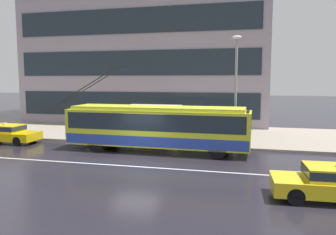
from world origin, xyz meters
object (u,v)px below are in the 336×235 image
taxi_oncoming_far (336,182)px  bus_shelter (155,114)px  pedestrian_approaching_curb (193,127)px  pedestrian_walking_past (106,116)px  pedestrian_at_shelter (175,116)px  trolleybus (158,127)px  pedestrian_waiting_by_pole (119,115)px  street_lamp (236,81)px  taxi_queued_behind_bus (6,133)px

taxi_oncoming_far → bus_shelter: (-9.73, 9.82, 1.28)m
pedestrian_approaching_curb → pedestrian_walking_past: (-6.55, 0.03, 0.56)m
bus_shelter → pedestrian_at_shelter: size_ratio=1.88×
trolleybus → pedestrian_waiting_by_pole: trolleybus is taller
trolleybus → pedestrian_waiting_by_pole: size_ratio=6.23×
pedestrian_waiting_by_pole → street_lamp: 9.18m
bus_shelter → pedestrian_at_shelter: 1.69m
taxi_queued_behind_bus → pedestrian_at_shelter: pedestrian_at_shelter is taller
trolleybus → street_lamp: (4.50, 2.72, 2.75)m
pedestrian_at_shelter → pedestrian_approaching_curb: 1.98m
pedestrian_at_shelter → pedestrian_waiting_by_pole: size_ratio=1.01×
taxi_queued_behind_bus → bus_shelter: (9.92, 3.04, 1.28)m
pedestrian_waiting_by_pole → street_lamp: street_lamp is taller
pedestrian_waiting_by_pole → street_lamp: size_ratio=0.28×
trolleybus → taxi_queued_behind_bus: trolleybus is taller
trolleybus → pedestrian_waiting_by_pole: bearing=135.7°
bus_shelter → taxi_oncoming_far: bearing=-45.3°
trolleybus → pedestrian_walking_past: size_ratio=6.38×
taxi_queued_behind_bus → trolleybus: bearing=-0.9°
taxi_oncoming_far → pedestrian_at_shelter: (-8.51, 10.97, 1.05)m
pedestrian_waiting_by_pole → pedestrian_at_shelter: bearing=3.1°
trolleybus → taxi_oncoming_far: trolleybus is taller
pedestrian_walking_past → pedestrian_waiting_by_pole: size_ratio=0.98×
taxi_queued_behind_bus → pedestrian_at_shelter: bearing=20.6°
trolleybus → street_lamp: street_lamp is taller
taxi_oncoming_far → street_lamp: street_lamp is taller
trolleybus → taxi_queued_behind_bus: size_ratio=2.71×
taxi_queued_behind_bus → pedestrian_walking_past: pedestrian_walking_past is taller
taxi_queued_behind_bus → street_lamp: (15.54, 2.55, 3.58)m
taxi_oncoming_far → pedestrian_walking_past: 16.80m
pedestrian_at_shelter → street_lamp: street_lamp is taller
bus_shelter → pedestrian_approaching_curb: (2.75, 0.06, -0.87)m
trolleybus → pedestrian_at_shelter: 4.36m
taxi_queued_behind_bus → pedestrian_walking_past: size_ratio=2.35×
bus_shelter → street_lamp: bearing=-5.0°
taxi_oncoming_far → trolleybus: bearing=142.5°
taxi_queued_behind_bus → pedestrian_approaching_curb: size_ratio=2.75×
trolleybus → pedestrian_walking_past: 5.93m
taxi_queued_behind_bus → pedestrian_approaching_curb: bearing=13.7°
taxi_oncoming_far → pedestrian_waiting_by_pole: pedestrian_waiting_by_pole is taller
taxi_oncoming_far → pedestrian_waiting_by_pole: 16.75m
pedestrian_approaching_curb → pedestrian_waiting_by_pole: (-5.84, 0.85, 0.63)m
taxi_oncoming_far → pedestrian_at_shelter: 13.92m
pedestrian_walking_past → pedestrian_approaching_curb: bearing=-0.3°
bus_shelter → pedestrian_walking_past: bearing=178.6°
street_lamp → bus_shelter: bearing=175.0°
taxi_queued_behind_bus → pedestrian_approaching_curb: (12.67, 3.09, 0.41)m
trolleybus → pedestrian_at_shelter: bearing=88.7°
pedestrian_approaching_curb → street_lamp: (2.87, -0.54, 3.16)m
pedestrian_approaching_curb → pedestrian_at_shelter: bearing=144.6°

